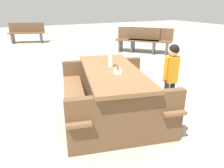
{
  "coord_description": "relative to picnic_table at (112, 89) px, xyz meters",
  "views": [
    {
      "loc": [
        2.58,
        -1.31,
        1.63
      ],
      "look_at": [
        0.0,
        0.0,
        0.52
      ],
      "focal_mm": 33.78,
      "sensor_mm": 36.0,
      "label": 1
    }
  ],
  "objects": [
    {
      "name": "picnic_table",
      "position": [
        0.0,
        0.0,
        0.0
      ],
      "size": [
        2.09,
        1.79,
        0.75
      ],
      "color": "brown",
      "rests_on": "ground"
    },
    {
      "name": "ground_plane",
      "position": [
        0.0,
        0.0,
        -0.44
      ],
      "size": [
        30.0,
        30.0,
        0.0
      ],
      "primitive_type": "plane",
      "color": "#ADA599",
      "rests_on": "ground"
    },
    {
      "name": "hotdog_tray",
      "position": [
        0.17,
        -0.0,
        0.34
      ],
      "size": [
        0.21,
        0.18,
        0.08
      ],
      "color": "white",
      "rests_on": "picnic_table"
    },
    {
      "name": "park_bench_mid",
      "position": [
        -3.67,
        2.87,
        0.0
      ],
      "size": [
        1.36,
        1.32,
        0.85
      ],
      "color": "brown",
      "rests_on": "ground"
    },
    {
      "name": "child_in_coat",
      "position": [
        0.25,
        0.9,
        0.24
      ],
      "size": [
        0.17,
        0.27,
        1.08
      ],
      "color": "#262633",
      "rests_on": "ground"
    },
    {
      "name": "park_bench_far",
      "position": [
        -7.53,
        -0.38,
        0.0
      ],
      "size": [
        0.86,
        1.55,
        0.85
      ],
      "color": "brown",
      "rests_on": "ground"
    },
    {
      "name": "soda_bottle",
      "position": [
        -0.13,
        0.05,
        0.43
      ],
      "size": [
        0.08,
        0.08,
        0.27
      ],
      "color": "silver",
      "rests_on": "picnic_table"
    },
    {
      "name": "park_bench_near",
      "position": [
        -3.4,
        3.22,
        0.0
      ],
      "size": [
        1.38,
        1.3,
        0.85
      ],
      "color": "brown",
      "rests_on": "ground"
    }
  ]
}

